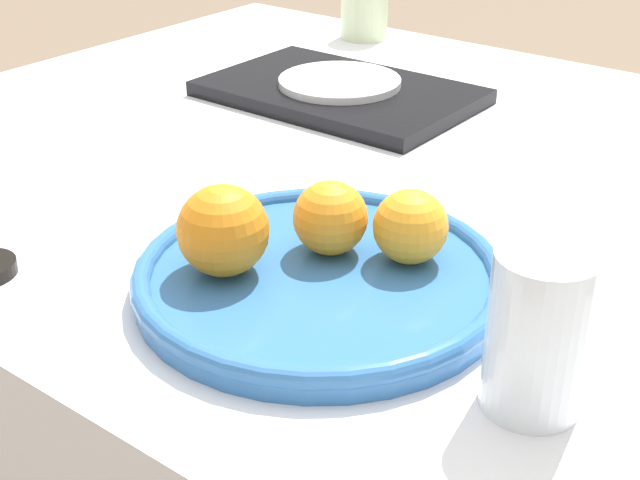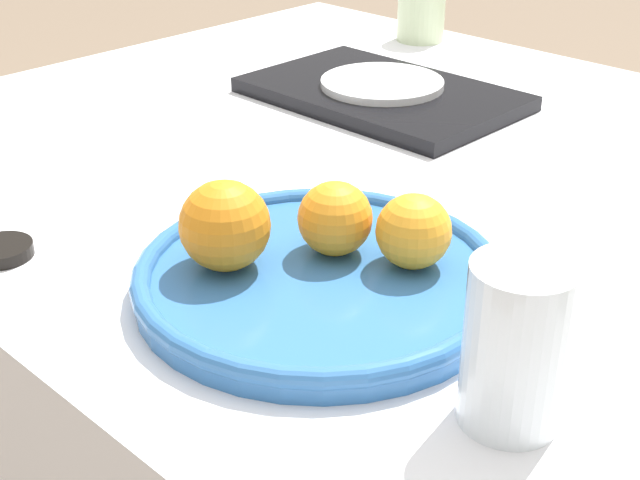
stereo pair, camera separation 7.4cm
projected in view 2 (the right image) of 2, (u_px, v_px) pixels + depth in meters
name	position (u px, v px, depth m)	size (l,w,h in m)	color
table	(415.00, 421.00, 1.16)	(1.34, 1.02, 0.71)	white
fruit_platter	(320.00, 277.00, 0.76)	(0.32, 0.32, 0.03)	#336BAD
orange_0	(225.00, 226.00, 0.75)	(0.08, 0.08, 0.08)	orange
orange_1	(414.00, 231.00, 0.75)	(0.07, 0.07, 0.07)	orange
orange_2	(335.00, 218.00, 0.77)	(0.07, 0.07, 0.07)	orange
water_glass	(516.00, 346.00, 0.59)	(0.07, 0.07, 0.12)	silver
serving_tray	(382.00, 94.00, 1.20)	(0.36, 0.23, 0.02)	black
side_plate	(382.00, 83.00, 1.20)	(0.17, 0.17, 0.01)	white
cup_0	(421.00, 15.00, 1.47)	(0.08, 0.08, 0.08)	beige
soy_dish	(1.00, 251.00, 0.82)	(0.06, 0.06, 0.01)	black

